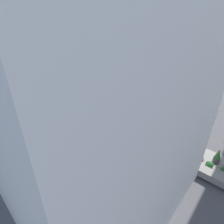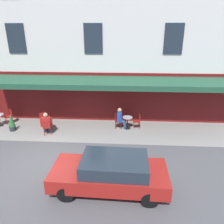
{
  "view_description": "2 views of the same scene",
  "coord_description": "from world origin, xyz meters",
  "px_view_note": "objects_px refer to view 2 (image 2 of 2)",
  "views": [
    {
      "loc": [
        7.2,
        -14.3,
        8.29
      ],
      "look_at": [
        -2.79,
        -3.55,
        0.98
      ],
      "focal_mm": 26.54,
      "sensor_mm": 36.0,
      "label": 1
    },
    {
      "loc": [
        -3.58,
        8.05,
        5.61
      ],
      "look_at": [
        -2.92,
        -2.66,
        1.48
      ],
      "focal_mm": 33.78,
      "sensor_mm": 36.0,
      "label": 2
    }
  ],
  "objects_px": {
    "cafe_chair_red_near_door": "(117,120)",
    "parked_car_red": "(111,172)",
    "potted_plant_by_steps": "(12,123)",
    "cafe_table_near_entrance": "(47,123)",
    "cafe_chair_red_facing_street": "(10,115)",
    "cafe_chair_red_corner_left": "(138,120)",
    "cafe_table_mid_terrace": "(127,121)",
    "seated_patron_in_blue": "(121,118)",
    "seated_companion_in_red": "(46,122)",
    "cafe_chair_red_under_awning": "(47,126)",
    "cafe_chair_red_by_window": "(43,119)"
  },
  "relations": [
    {
      "from": "cafe_chair_red_near_door",
      "to": "potted_plant_by_steps",
      "type": "height_order",
      "value": "potted_plant_by_steps"
    },
    {
      "from": "seated_patron_in_blue",
      "to": "parked_car_red",
      "type": "bearing_deg",
      "value": 87.31
    },
    {
      "from": "cafe_chair_red_by_window",
      "to": "cafe_chair_red_facing_street",
      "type": "relative_size",
      "value": 1.0
    },
    {
      "from": "cafe_chair_red_facing_street",
      "to": "cafe_table_mid_terrace",
      "type": "bearing_deg",
      "value": 177.34
    },
    {
      "from": "parked_car_red",
      "to": "cafe_chair_red_facing_street",
      "type": "bearing_deg",
      "value": -39.33
    },
    {
      "from": "potted_plant_by_steps",
      "to": "cafe_table_near_entrance",
      "type": "bearing_deg",
      "value": -175.81
    },
    {
      "from": "cafe_chair_red_near_door",
      "to": "parked_car_red",
      "type": "distance_m",
      "value": 5.34
    },
    {
      "from": "cafe_chair_red_by_window",
      "to": "parked_car_red",
      "type": "bearing_deg",
      "value": 130.83
    },
    {
      "from": "cafe_chair_red_near_door",
      "to": "cafe_table_near_entrance",
      "type": "bearing_deg",
      "value": 8.07
    },
    {
      "from": "cafe_chair_red_near_door",
      "to": "seated_companion_in_red",
      "type": "height_order",
      "value": "seated_companion_in_red"
    },
    {
      "from": "cafe_table_mid_terrace",
      "to": "potted_plant_by_steps",
      "type": "distance_m",
      "value": 6.93
    },
    {
      "from": "seated_companion_in_red",
      "to": "potted_plant_by_steps",
      "type": "relative_size",
      "value": 1.24
    },
    {
      "from": "cafe_chair_red_under_awning",
      "to": "seated_patron_in_blue",
      "type": "xyz_separation_m",
      "value": [
        -4.18,
        -1.18,
        0.16
      ]
    },
    {
      "from": "cafe_chair_red_facing_street",
      "to": "parked_car_red",
      "type": "xyz_separation_m",
      "value": [
        -6.92,
        5.67,
        0.16
      ]
    },
    {
      "from": "cafe_chair_red_under_awning",
      "to": "parked_car_red",
      "type": "xyz_separation_m",
      "value": [
        -3.93,
        4.15,
        0.16
      ]
    },
    {
      "from": "cafe_chair_red_by_window",
      "to": "cafe_chair_red_corner_left",
      "type": "bearing_deg",
      "value": -178.74
    },
    {
      "from": "cafe_chair_red_corner_left",
      "to": "seated_companion_in_red",
      "type": "height_order",
      "value": "seated_companion_in_red"
    },
    {
      "from": "cafe_table_mid_terrace",
      "to": "cafe_chair_red_corner_left",
      "type": "bearing_deg",
      "value": -174.83
    },
    {
      "from": "cafe_table_mid_terrace",
      "to": "cafe_chair_red_facing_street",
      "type": "bearing_deg",
      "value": -2.66
    },
    {
      "from": "cafe_table_mid_terrace",
      "to": "seated_patron_in_blue",
      "type": "distance_m",
      "value": 0.47
    },
    {
      "from": "cafe_chair_red_near_door",
      "to": "potted_plant_by_steps",
      "type": "bearing_deg",
      "value": 6.79
    },
    {
      "from": "seated_patron_in_blue",
      "to": "potted_plant_by_steps",
      "type": "distance_m",
      "value": 6.52
    },
    {
      "from": "cafe_chair_red_facing_street",
      "to": "seated_patron_in_blue",
      "type": "relative_size",
      "value": 0.69
    },
    {
      "from": "seated_companion_in_red",
      "to": "seated_patron_in_blue",
      "type": "bearing_deg",
      "value": -167.07
    },
    {
      "from": "cafe_chair_red_by_window",
      "to": "potted_plant_by_steps",
      "type": "height_order",
      "value": "potted_plant_by_steps"
    },
    {
      "from": "cafe_chair_red_corner_left",
      "to": "cafe_chair_red_facing_street",
      "type": "relative_size",
      "value": 1.0
    },
    {
      "from": "cafe_chair_red_by_window",
      "to": "seated_patron_in_blue",
      "type": "relative_size",
      "value": 0.69
    },
    {
      "from": "cafe_table_near_entrance",
      "to": "cafe_chair_red_facing_street",
      "type": "distance_m",
      "value": 2.92
    },
    {
      "from": "cafe_table_mid_terrace",
      "to": "potted_plant_by_steps",
      "type": "height_order",
      "value": "potted_plant_by_steps"
    },
    {
      "from": "seated_patron_in_blue",
      "to": "cafe_chair_red_by_window",
      "type": "bearing_deg",
      "value": 0.96
    },
    {
      "from": "cafe_chair_red_corner_left",
      "to": "potted_plant_by_steps",
      "type": "relative_size",
      "value": 0.85
    },
    {
      "from": "cafe_chair_red_by_window",
      "to": "potted_plant_by_steps",
      "type": "distance_m",
      "value": 1.82
    },
    {
      "from": "cafe_chair_red_facing_street",
      "to": "seated_patron_in_blue",
      "type": "bearing_deg",
      "value": 177.25
    },
    {
      "from": "cafe_chair_red_facing_street",
      "to": "potted_plant_by_steps",
      "type": "distance_m",
      "value": 1.29
    },
    {
      "from": "cafe_chair_red_near_door",
      "to": "cafe_table_mid_terrace",
      "type": "bearing_deg",
      "value": 178.75
    },
    {
      "from": "parked_car_red",
      "to": "cafe_chair_red_near_door",
      "type": "bearing_deg",
      "value": -90.37
    },
    {
      "from": "cafe_chair_red_by_window",
      "to": "seated_companion_in_red",
      "type": "bearing_deg",
      "value": 120.3
    },
    {
      "from": "cafe_chair_red_near_door",
      "to": "cafe_chair_red_corner_left",
      "type": "relative_size",
      "value": 1.0
    },
    {
      "from": "seated_patron_in_blue",
      "to": "cafe_chair_red_near_door",
      "type": "bearing_deg",
      "value": -1.25
    },
    {
      "from": "cafe_chair_red_by_window",
      "to": "seated_patron_in_blue",
      "type": "height_order",
      "value": "seated_patron_in_blue"
    },
    {
      "from": "seated_patron_in_blue",
      "to": "seated_companion_in_red",
      "type": "height_order",
      "value": "seated_companion_in_red"
    },
    {
      "from": "cafe_chair_red_near_door",
      "to": "seated_companion_in_red",
      "type": "distance_m",
      "value": 4.17
    },
    {
      "from": "cafe_chair_red_near_door",
      "to": "parked_car_red",
      "type": "relative_size",
      "value": 0.21
    },
    {
      "from": "potted_plant_by_steps",
      "to": "cafe_chair_red_corner_left",
      "type": "bearing_deg",
      "value": -174.01
    },
    {
      "from": "cafe_chair_red_near_door",
      "to": "cafe_chair_red_facing_street",
      "type": "xyz_separation_m",
      "value": [
        6.96,
        -0.34,
        0.0
      ]
    },
    {
      "from": "cafe_table_mid_terrace",
      "to": "cafe_chair_red_facing_street",
      "type": "distance_m",
      "value": 7.6
    },
    {
      "from": "cafe_table_mid_terrace",
      "to": "cafe_chair_red_facing_street",
      "type": "height_order",
      "value": "cafe_chair_red_facing_street"
    },
    {
      "from": "cafe_chair_red_by_window",
      "to": "potted_plant_by_steps",
      "type": "bearing_deg",
      "value": 21.31
    },
    {
      "from": "cafe_chair_red_by_window",
      "to": "cafe_chair_red_corner_left",
      "type": "height_order",
      "value": "same"
    },
    {
      "from": "cafe_chair_red_facing_street",
      "to": "potted_plant_by_steps",
      "type": "xyz_separation_m",
      "value": [
        -0.69,
        1.09,
        -0.03
      ]
    }
  ]
}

